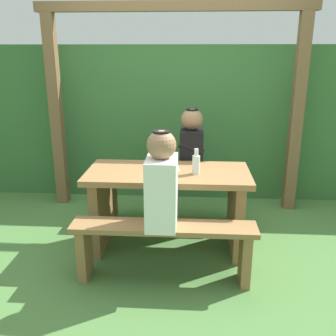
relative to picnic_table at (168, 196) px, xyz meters
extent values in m
plane|color=#487439|center=(0.00, 0.00, -0.50)|extent=(12.00, 12.00, 0.00)
cube|color=#356433|center=(0.00, 1.78, 0.39)|extent=(6.40, 1.10, 1.78)
cube|color=brown|center=(-1.31, 0.99, 0.55)|extent=(0.12, 0.12, 2.09)
cube|color=brown|center=(1.31, 0.99, 0.55)|extent=(0.12, 0.12, 2.09)
cube|color=brown|center=(0.00, 0.99, 1.64)|extent=(2.85, 0.10, 0.10)
cube|color=olive|center=(0.00, 0.00, 0.21)|extent=(1.40, 0.64, 0.05)
cube|color=olive|center=(-0.60, 0.00, -0.16)|extent=(0.08, 0.54, 0.68)
cube|color=olive|center=(0.60, 0.00, -0.16)|extent=(0.08, 0.54, 0.68)
cube|color=olive|center=(0.00, -0.51, -0.05)|extent=(1.40, 0.24, 0.04)
cube|color=olive|center=(-0.62, -0.51, -0.28)|extent=(0.07, 0.22, 0.43)
cube|color=olive|center=(0.62, -0.51, -0.28)|extent=(0.07, 0.22, 0.43)
cube|color=olive|center=(0.00, 0.51, -0.05)|extent=(1.40, 0.24, 0.04)
cube|color=olive|center=(-0.62, 0.51, -0.28)|extent=(0.07, 0.22, 0.43)
cube|color=olive|center=(0.62, 0.51, -0.28)|extent=(0.07, 0.22, 0.43)
cube|color=white|center=(-0.01, -0.51, 0.23)|extent=(0.22, 0.34, 0.52)
sphere|color=#936B4C|center=(-0.01, -0.51, 0.59)|extent=(0.21, 0.21, 0.21)
cylinder|color=black|center=(-0.01, -0.51, 0.68)|extent=(0.12, 0.12, 0.02)
cylinder|color=white|center=(-0.01, -0.37, 0.34)|extent=(0.25, 0.07, 0.15)
cube|color=black|center=(0.20, 0.51, 0.23)|extent=(0.22, 0.34, 0.52)
sphere|color=#936B4C|center=(0.20, 0.51, 0.59)|extent=(0.21, 0.21, 0.21)
cylinder|color=black|center=(0.20, 0.51, 0.68)|extent=(0.12, 0.12, 0.02)
cylinder|color=black|center=(0.20, 0.37, 0.34)|extent=(0.25, 0.07, 0.15)
cylinder|color=silver|center=(-0.01, 0.01, 0.27)|extent=(0.08, 0.08, 0.08)
cylinder|color=silver|center=(0.24, -0.06, 0.31)|extent=(0.07, 0.07, 0.16)
cylinder|color=silver|center=(0.24, -0.06, 0.42)|extent=(0.04, 0.04, 0.06)
cube|color=silver|center=(-0.16, 0.02, 0.24)|extent=(0.10, 0.15, 0.01)
camera|label=1|loc=(0.20, -3.05, 1.22)|focal=39.97mm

